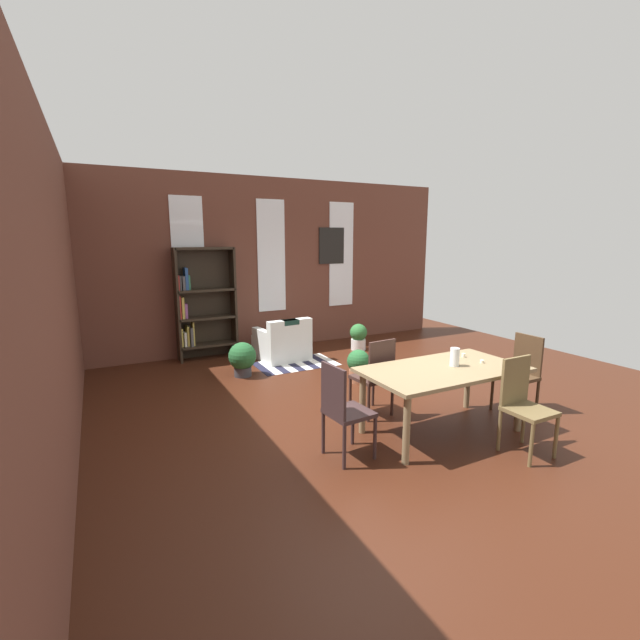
% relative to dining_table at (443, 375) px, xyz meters
% --- Properties ---
extents(ground_plane, '(9.39, 9.39, 0.00)m').
position_rel_dining_table_xyz_m(ground_plane, '(-0.26, 0.78, -0.65)').
color(ground_plane, '#3E1C10').
extents(back_wall_brick, '(7.55, 0.12, 3.21)m').
position_rel_dining_table_xyz_m(back_wall_brick, '(-0.26, 4.45, 0.96)').
color(back_wall_brick, brown).
rests_on(back_wall_brick, ground).
extents(left_wall_brick, '(0.12, 8.22, 3.21)m').
position_rel_dining_table_xyz_m(left_wall_brick, '(-3.59, 0.78, 0.96)').
color(left_wall_brick, brown).
rests_on(left_wall_brick, ground).
extents(window_pane_0, '(0.55, 0.02, 2.09)m').
position_rel_dining_table_xyz_m(window_pane_0, '(-1.79, 4.38, 1.12)').
color(window_pane_0, white).
extents(window_pane_1, '(0.55, 0.02, 2.09)m').
position_rel_dining_table_xyz_m(window_pane_1, '(-0.26, 4.38, 1.12)').
color(window_pane_1, white).
extents(window_pane_2, '(0.55, 0.02, 2.09)m').
position_rel_dining_table_xyz_m(window_pane_2, '(1.27, 4.38, 1.12)').
color(window_pane_2, white).
extents(dining_table, '(1.76, 0.95, 0.73)m').
position_rel_dining_table_xyz_m(dining_table, '(0.00, 0.00, 0.00)').
color(dining_table, olive).
rests_on(dining_table, ground).
extents(vase_on_table, '(0.10, 0.10, 0.20)m').
position_rel_dining_table_xyz_m(vase_on_table, '(0.15, -0.00, 0.18)').
color(vase_on_table, silver).
rests_on(vase_on_table, dining_table).
extents(tealight_candle_0, '(0.04, 0.04, 0.04)m').
position_rel_dining_table_xyz_m(tealight_candle_0, '(0.15, 0.02, 0.10)').
color(tealight_candle_0, silver).
rests_on(tealight_candle_0, dining_table).
extents(tealight_candle_1, '(0.04, 0.04, 0.03)m').
position_rel_dining_table_xyz_m(tealight_candle_1, '(0.51, -0.06, 0.10)').
color(tealight_candle_1, silver).
rests_on(tealight_candle_1, dining_table).
extents(tealight_candle_2, '(0.04, 0.04, 0.05)m').
position_rel_dining_table_xyz_m(tealight_candle_2, '(0.51, 0.21, 0.10)').
color(tealight_candle_2, silver).
rests_on(tealight_candle_2, dining_table).
extents(dining_chair_near_right, '(0.40, 0.40, 0.95)m').
position_rel_dining_table_xyz_m(dining_chair_near_right, '(0.40, -0.70, -0.14)').
color(dining_chair_near_right, brown).
rests_on(dining_chair_near_right, ground).
extents(dining_chair_far_left, '(0.43, 0.43, 0.95)m').
position_rel_dining_table_xyz_m(dining_chair_far_left, '(-0.39, 0.70, -0.14)').
color(dining_chair_far_left, '#38241F').
rests_on(dining_chair_far_left, ground).
extents(dining_chair_head_right, '(0.40, 0.40, 0.95)m').
position_rel_dining_table_xyz_m(dining_chair_head_right, '(1.25, 0.00, -0.14)').
color(dining_chair_head_right, '#412D1B').
rests_on(dining_chair_head_right, ground).
extents(dining_chair_head_left, '(0.43, 0.43, 0.95)m').
position_rel_dining_table_xyz_m(dining_chair_head_left, '(-1.25, -0.01, -0.14)').
color(dining_chair_head_left, '#362525').
rests_on(dining_chair_head_left, ground).
extents(bookshelf_tall, '(1.02, 0.32, 1.95)m').
position_rel_dining_table_xyz_m(bookshelf_tall, '(-1.64, 4.20, 0.33)').
color(bookshelf_tall, '#2D2319').
rests_on(bookshelf_tall, ground).
extents(armchair_white, '(0.87, 0.87, 0.75)m').
position_rel_dining_table_xyz_m(armchair_white, '(-0.42, 3.50, -0.37)').
color(armchair_white, silver).
rests_on(armchair_white, ground).
extents(potted_plant_by_shelf, '(0.43, 0.43, 0.53)m').
position_rel_dining_table_xyz_m(potted_plant_by_shelf, '(-1.34, 2.90, -0.36)').
color(potted_plant_by_shelf, '#333338').
rests_on(potted_plant_by_shelf, ground).
extents(potted_plant_corner, '(0.34, 0.34, 0.49)m').
position_rel_dining_table_xyz_m(potted_plant_corner, '(0.10, 1.85, -0.39)').
color(potted_plant_corner, '#9E6042').
rests_on(potted_plant_corner, ground).
extents(potted_plant_window, '(0.33, 0.33, 0.50)m').
position_rel_dining_table_xyz_m(potted_plant_window, '(1.11, 3.43, -0.39)').
color(potted_plant_window, silver).
rests_on(potted_plant_window, ground).
extents(striped_rug, '(1.34, 0.83, 0.01)m').
position_rel_dining_table_xyz_m(striped_rug, '(-0.35, 3.11, -0.65)').
color(striped_rug, '#1E1E33').
rests_on(striped_rug, ground).
extents(framed_picture, '(0.56, 0.03, 0.72)m').
position_rel_dining_table_xyz_m(framed_picture, '(1.04, 4.38, 1.30)').
color(framed_picture, black).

